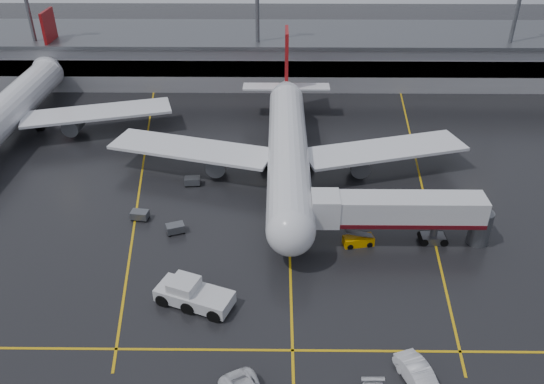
{
  "coord_description": "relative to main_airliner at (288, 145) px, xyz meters",
  "views": [
    {
      "loc": [
        -1.46,
        -55.66,
        36.98
      ],
      "look_at": [
        -2.0,
        -2.0,
        4.0
      ],
      "focal_mm": 36.25,
      "sensor_mm": 36.0,
      "label": 1
    }
  ],
  "objects": [
    {
      "name": "apron_line_stop",
      "position": [
        0.0,
        -31.7,
        -4.2
      ],
      "size": [
        60.0,
        0.25,
        0.02
      ],
      "primitive_type": "cube",
      "color": "gold",
      "rests_on": "ground"
    },
    {
      "name": "light_mast_mid",
      "position": [
        -5.0,
        32.3,
        10.27
      ],
      "size": [
        3.0,
        1.2,
        25.45
      ],
      "color": "#595B60",
      "rests_on": "ground"
    },
    {
      "name": "baggage_cart_c",
      "position": [
        -12.52,
        -3.5,
        -3.58
      ],
      "size": [
        2.1,
        1.46,
        1.12
      ],
      "color": "#595B60",
      "rests_on": "ground"
    },
    {
      "name": "baggage_cart_b",
      "position": [
        -17.69,
        -11.53,
        -3.58
      ],
      "size": [
        2.17,
        1.59,
        1.12
      ],
      "color": "#595B60",
      "rests_on": "ground"
    },
    {
      "name": "apron_line_left",
      "position": [
        -20.0,
        0.3,
        -4.2
      ],
      "size": [
        9.99,
        69.35,
        0.02
      ],
      "primitive_type": "cube",
      "rotation": [
        0.0,
        0.0,
        0.14
      ],
      "color": "gold",
      "rests_on": "ground"
    },
    {
      "name": "apron_line_right",
      "position": [
        18.0,
        0.3,
        -4.2
      ],
      "size": [
        7.57,
        69.64,
        0.02
      ],
      "primitive_type": "cube",
      "rotation": [
        0.0,
        0.0,
        -0.1
      ],
      "color": "gold",
      "rests_on": "ground"
    },
    {
      "name": "belt_loader",
      "position": [
        7.63,
        -16.25,
        -3.69
      ],
      "size": [
        3.54,
        2.08,
        2.12
      ],
      "color": "#DA8D00",
      "rests_on": "ground"
    },
    {
      "name": "service_van_c",
      "position": [
        10.21,
        -35.27,
        -3.32
      ],
      "size": [
        3.64,
        5.74,
        1.79
      ],
      "primitive_type": "imported",
      "rotation": [
        0.0,
        0.0,
        0.35
      ],
      "color": "silver",
      "rests_on": "ground"
    },
    {
      "name": "baggage_cart_a",
      "position": [
        -13.04,
        -14.21,
        -3.58
      ],
      "size": [
        2.33,
        1.91,
        1.12
      ],
      "color": "#595B60",
      "rests_on": "ground"
    },
    {
      "name": "main_airliner",
      "position": [
        0.0,
        0.0,
        0.0
      ],
      "size": [
        48.8,
        45.6,
        14.1
      ],
      "color": "silver",
      "rests_on": "ground"
    },
    {
      "name": "second_airliner",
      "position": [
        -42.0,
        12.0,
        0.0
      ],
      "size": [
        48.8,
        45.6,
        14.1
      ],
      "color": "silver",
      "rests_on": "ground"
    },
    {
      "name": "light_mast_right",
      "position": [
        40.0,
        32.3,
        10.27
      ],
      "size": [
        3.0,
        1.2,
        25.45
      ],
      "color": "#595B60",
      "rests_on": "ground"
    },
    {
      "name": "light_mast_left",
      "position": [
        -45.0,
        32.3,
        10.27
      ],
      "size": [
        3.0,
        1.2,
        25.45
      ],
      "color": "#595B60",
      "rests_on": "ground"
    },
    {
      "name": "pushback_tractor",
      "position": [
        -9.49,
        -25.81,
        -3.15
      ],
      "size": [
        8.02,
        5.48,
        2.66
      ],
      "color": "silver",
      "rests_on": "ground"
    },
    {
      "name": "jet_bridge",
      "position": [
        11.87,
        -15.7,
        -0.28
      ],
      "size": [
        19.9,
        3.4,
        6.05
      ],
      "color": "silver",
      "rests_on": "ground"
    },
    {
      "name": "ground",
      "position": [
        0.0,
        -9.7,
        -4.21
      ],
      "size": [
        220.0,
        220.0,
        0.0
      ],
      "primitive_type": "plane",
      "color": "black",
      "rests_on": "ground"
    },
    {
      "name": "apron_line_centre",
      "position": [
        0.0,
        -9.7,
        -4.2
      ],
      "size": [
        0.25,
        90.0,
        0.02
      ],
      "primitive_type": "cube",
      "color": "gold",
      "rests_on": "ground"
    },
    {
      "name": "terminal",
      "position": [
        0.0,
        38.23,
        0.11
      ],
      "size": [
        122.0,
        19.0,
        8.6
      ],
      "color": "gray",
      "rests_on": "ground"
    }
  ]
}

